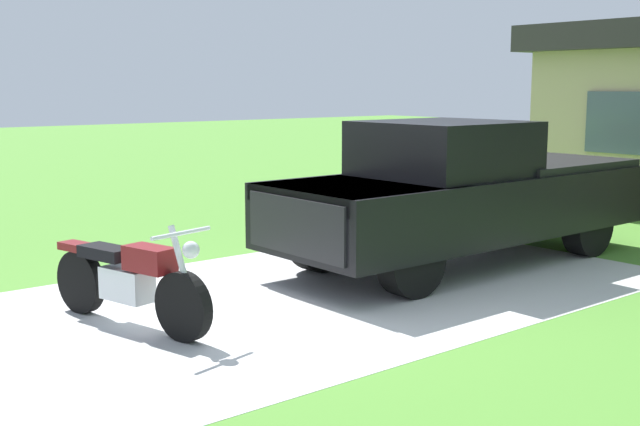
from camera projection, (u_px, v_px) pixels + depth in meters
The scene contains 4 objects.
ground_plane at pixel (316, 293), 9.11m from camera, with size 80.00×80.00×0.00m, color #4D8630.
driveway_pad at pixel (316, 293), 9.11m from camera, with size 4.61×8.41×0.01m, color #BDBDBD.
motorcycle at pixel (130, 280), 7.79m from camera, with size 2.18×0.85×1.09m.
pickup_truck at pixel (465, 192), 10.60m from camera, with size 2.02×5.64×1.90m.
Camera 1 is at (6.89, -5.55, 2.34)m, focal length 44.78 mm.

